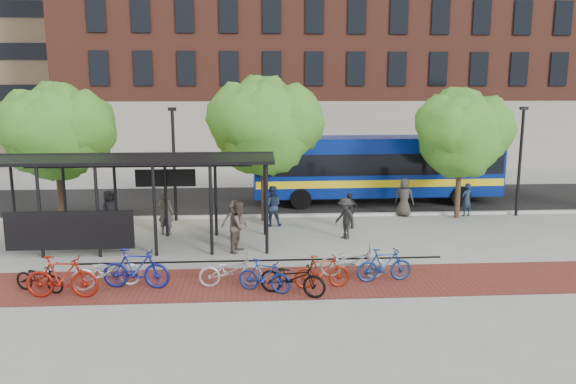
{
  "coord_description": "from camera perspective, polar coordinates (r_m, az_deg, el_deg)",
  "views": [
    {
      "loc": [
        -3.52,
        -21.65,
        6.01
      ],
      "look_at": [
        -1.99,
        1.81,
        1.6
      ],
      "focal_mm": 35.0,
      "sensor_mm": 36.0,
      "label": 1
    }
  ],
  "objects": [
    {
      "name": "pedestrian_4",
      "position": [
        24.32,
        6.22,
        -1.88
      ],
      "size": [
        0.91,
        0.39,
        1.54
      ],
      "primitive_type": "imported",
      "rotation": [
        0.0,
        0.0,
        6.29
      ],
      "color": "black",
      "rests_on": "ground"
    },
    {
      "name": "bike_1",
      "position": [
        17.57,
        -21.99,
        -8.0
      ],
      "size": [
        2.14,
        0.73,
        1.26
      ],
      "primitive_type": "imported",
      "rotation": [
        0.0,
        0.0,
        1.51
      ],
      "color": "maroon",
      "rests_on": "ground"
    },
    {
      "name": "pedestrian_2",
      "position": [
        24.54,
        -1.65,
        -1.43
      ],
      "size": [
        0.87,
        0.68,
        1.78
      ],
      "primitive_type": "imported",
      "rotation": [
        0.0,
        0.0,
        3.13
      ],
      "color": "#1E2B46",
      "rests_on": "ground"
    },
    {
      "name": "pedestrian_3",
      "position": [
        22.38,
        -5.49,
        -2.87
      ],
      "size": [
        1.09,
        0.69,
        1.61
      ],
      "primitive_type": "imported",
      "rotation": [
        0.0,
        0.0,
        0.09
      ],
      "color": "#4C4038",
      "rests_on": "ground"
    },
    {
      "name": "bike_9",
      "position": [
        17.16,
        3.49,
        -8.07
      ],
      "size": [
        1.75,
        0.62,
        1.03
      ],
      "primitive_type": "imported",
      "rotation": [
        0.0,
        0.0,
        1.65
      ],
      "color": "maroon",
      "rests_on": "ground"
    },
    {
      "name": "pedestrian_9",
      "position": [
        22.58,
        5.84,
        -2.68
      ],
      "size": [
        1.09,
        1.24,
        1.67
      ],
      "primitive_type": "imported",
      "rotation": [
        0.0,
        0.0,
        5.26
      ],
      "color": "black",
      "rests_on": "ground"
    },
    {
      "name": "bike_rack_rail",
      "position": [
        18.55,
        -2.88,
        -8.29
      ],
      "size": [
        12.0,
        0.05,
        0.95
      ],
      "primitive_type": "cube",
      "color": "black",
      "rests_on": "ground"
    },
    {
      "name": "bike_3",
      "position": [
        17.66,
        -15.18,
        -7.51
      ],
      "size": [
        2.13,
        0.86,
        1.25
      ],
      "primitive_type": "imported",
      "rotation": [
        0.0,
        0.0,
        1.44
      ],
      "color": "navy",
      "rests_on": "ground"
    },
    {
      "name": "brick_strip",
      "position": [
        17.76,
        1.41,
        -9.14
      ],
      "size": [
        24.0,
        3.0,
        0.01
      ],
      "primitive_type": "cube",
      "color": "maroon",
      "rests_on": "ground"
    },
    {
      "name": "bike_8",
      "position": [
        16.55,
        0.45,
        -8.69
      ],
      "size": [
        2.15,
        1.48,
        1.07
      ],
      "primitive_type": "imported",
      "rotation": [
        0.0,
        0.0,
        1.15
      ],
      "color": "black",
      "rests_on": "ground"
    },
    {
      "name": "bike_2",
      "position": [
        17.98,
        -17.91,
        -7.63
      ],
      "size": [
        2.17,
        1.32,
        1.08
      ],
      "primitive_type": "imported",
      "rotation": [
        0.0,
        0.0,
        1.89
      ],
      "color": "#A9A9AB",
      "rests_on": "ground"
    },
    {
      "name": "pedestrian_1",
      "position": [
        23.62,
        -12.33,
        -2.08
      ],
      "size": [
        0.75,
        0.57,
        1.83
      ],
      "primitive_type": "imported",
      "rotation": [
        0.0,
        0.0,
        2.92
      ],
      "color": "#48423A",
      "rests_on": "ground"
    },
    {
      "name": "bike_10",
      "position": [
        18.14,
        6.53,
        -6.99
      ],
      "size": [
        2.14,
        1.01,
        1.08
      ],
      "primitive_type": "imported",
      "rotation": [
        0.0,
        0.0,
        1.42
      ],
      "color": "#969699",
      "rests_on": "ground"
    },
    {
      "name": "building_brick",
      "position": [
        49.69,
        12.5,
        14.98
      ],
      "size": [
        55.0,
        14.0,
        20.0
      ],
      "primitive_type": "cube",
      "color": "brown",
      "rests_on": "ground"
    },
    {
      "name": "tree_a",
      "position": [
        26.43,
        -22.36,
        5.99
      ],
      "size": [
        4.9,
        4.0,
        6.18
      ],
      "color": "#382619",
      "rests_on": "ground"
    },
    {
      "name": "bus_shelter",
      "position": [
        21.88,
        -15.88,
        2.31
      ],
      "size": [
        10.6,
        3.07,
        3.6
      ],
      "color": "black",
      "rests_on": "ground"
    },
    {
      "name": "pedestrian_8",
      "position": [
        20.78,
        -4.95,
        -3.49
      ],
      "size": [
        1.02,
        1.13,
        1.91
      ],
      "primitive_type": "imported",
      "rotation": [
        0.0,
        0.0,
        1.18
      ],
      "color": "#4E413A",
      "rests_on": "ground"
    },
    {
      "name": "pedestrian_6",
      "position": [
        26.92,
        11.73,
        -0.53
      ],
      "size": [
        1.05,
        0.92,
        1.81
      ],
      "primitive_type": "imported",
      "rotation": [
        0.0,
        0.0,
        2.65
      ],
      "color": "#39332E",
      "rests_on": "ground"
    },
    {
      "name": "asphalt_street",
      "position": [
        30.45,
        2.98,
        -0.76
      ],
      "size": [
        160.0,
        8.0,
        0.01
      ],
      "primitive_type": "cube",
      "color": "black",
      "rests_on": "ground"
    },
    {
      "name": "lamp_post_left",
      "position": [
        25.7,
        -11.5,
        3.11
      ],
      "size": [
        0.35,
        0.2,
        5.12
      ],
      "color": "black",
      "rests_on": "ground"
    },
    {
      "name": "tree_b",
      "position": [
        25.05,
        -2.34,
        7.07
      ],
      "size": [
        5.15,
        4.2,
        6.47
      ],
      "color": "#382619",
      "rests_on": "ground"
    },
    {
      "name": "ground",
      "position": [
        22.74,
        5.32,
        -4.75
      ],
      "size": [
        160.0,
        160.0,
        0.0
      ],
      "primitive_type": "plane",
      "color": "#9E9E99",
      "rests_on": "ground"
    },
    {
      "name": "bike_7",
      "position": [
        16.8,
        -2.38,
        -8.52
      ],
      "size": [
        1.72,
        1.1,
        1.0
      ],
      "primitive_type": "imported",
      "rotation": [
        0.0,
        0.0,
        1.16
      ],
      "color": "navy",
      "rests_on": "ground"
    },
    {
      "name": "bike_6",
      "position": [
        17.36,
        -5.87,
        -7.91
      ],
      "size": [
        1.95,
        0.74,
        1.01
      ],
      "primitive_type": "imported",
      "rotation": [
        0.0,
        0.0,
        1.61
      ],
      "color": "#AEAEB0",
      "rests_on": "ground"
    },
    {
      "name": "tree_c",
      "position": [
        26.85,
        17.34,
        5.97
      ],
      "size": [
        4.66,
        3.8,
        5.92
      ],
      "color": "#382619",
      "rests_on": "ground"
    },
    {
      "name": "bike_11",
      "position": [
        17.95,
        9.76,
        -7.31
      ],
      "size": [
        1.81,
        0.68,
        1.06
      ],
      "primitive_type": "imported",
      "rotation": [
        0.0,
        0.0,
        1.67
      ],
      "color": "navy",
      "rests_on": "ground"
    },
    {
      "name": "lamp_post_right",
      "position": [
        28.37,
        22.52,
        3.21
      ],
      "size": [
        0.35,
        0.2,
        5.12
      ],
      "color": "black",
      "rests_on": "ground"
    },
    {
      "name": "bike_0",
      "position": [
        18.39,
        -23.92,
        -7.95
      ],
      "size": [
        1.77,
        1.13,
        0.88
      ],
      "primitive_type": "imported",
      "rotation": [
        0.0,
        0.0,
        1.21
      ],
      "color": "black",
      "rests_on": "ground"
    },
    {
      "name": "pedestrian_0",
      "position": [
        25.28,
        -17.68,
        -1.7
      ],
      "size": [
        0.91,
        0.97,
        1.67
      ],
      "primitive_type": "imported",
      "rotation": [
        0.0,
        0.0,
        0.94
      ],
      "color": "black",
      "rests_on": "ground"
    },
    {
      "name": "bus",
      "position": [
        29.76,
        8.93,
        2.72
      ],
      "size": [
        12.87,
        3.25,
        3.46
      ],
      "rotation": [
        0.0,
        0.0,
        0.02
      ],
      "color": "navy",
      "rests_on": "ground"
    },
    {
      "name": "curb",
      "position": [
        26.56,
        3.98,
        -2.35
      ],
      "size": [
        160.0,
        0.25,
        0.12
      ],
      "primitive_type": "cube",
      "color": "#B7B7B2",
      "rests_on": "ground"
    },
    {
      "name": "pedestrian_7",
      "position": [
        27.74,
        17.69,
        -0.75
      ],
      "size": [
        0.67,
        0.57,
        1.56
      ],
      "primitive_type": "imported",
      "rotation": [
        0.0,
        0.0,
        3.56
      ],
      "color": "#1A283E",
      "rests_on": "ground"
    }
  ]
}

